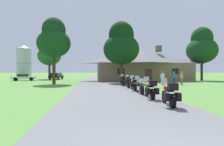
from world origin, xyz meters
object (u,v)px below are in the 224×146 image
Objects in this scene: motorcycle_green_third_in_row at (140,86)px; tree_left_near at (54,40)px; tree_left_far at (49,53)px; metal_silo_distant at (24,62)px; motorcycle_yellow_fourth_in_row at (134,84)px; parked_white_sedan_far_left at (24,77)px; tree_by_lodge_front at (121,45)px; motorcycle_black_farthest_in_row at (123,81)px; parked_black_suv_far_left at (56,76)px; bystander_tan_shirt_by_tree at (182,78)px; bystander_white_shirt_beside_signpost at (162,77)px; motorcycle_red_nearest_to_camera at (169,95)px; bystander_blue_shirt_near_lodge at (174,77)px; tree_right_of_lodge at (202,47)px; motorcycle_orange_second_in_row at (150,90)px; motorcycle_orange_fifth_in_row at (128,82)px.

motorcycle_green_third_in_row is 16.54m from tree_left_near.
tree_left_far is 1.08× the size of metal_silo_distant.
parked_white_sedan_far_left is (-16.05, 20.57, 0.03)m from motorcycle_yellow_fourth_in_row.
tree_by_lodge_front reaches higher than motorcycle_yellow_fourth_in_row.
motorcycle_green_third_in_row is 1.00× the size of motorcycle_black_farthest_in_row.
parked_black_suv_far_left is at bearing 99.07° from tree_left_near.
parked_white_sedan_far_left is at bearing 150.92° from tree_by_lodge_front.
bystander_tan_shirt_by_tree is 0.35× the size of parked_black_suv_far_left.
bystander_white_shirt_beside_signpost reaches higher than parked_white_sedan_far_left.
tree_by_lodge_front is (0.55, 19.00, 4.89)m from motorcycle_red_nearest_to_camera.
motorcycle_black_farthest_in_row is at bearing 7.86° from bystander_blue_shirt_near_lodge.
tree_left_near is (-8.68, 4.92, 5.39)m from motorcycle_black_farthest_in_row.
motorcycle_red_nearest_to_camera is 16.29m from bystander_white_shirt_beside_signpost.
motorcycle_red_nearest_to_camera is 7.68m from motorcycle_yellow_fourth_in_row.
bystander_blue_shirt_near_lodge is 0.17× the size of tree_right_of_lodge.
motorcycle_orange_second_in_row and motorcycle_yellow_fourth_in_row have the same top height.
motorcycle_red_nearest_to_camera is 10.66m from motorcycle_orange_fifth_in_row.
motorcycle_green_third_in_row is 1.25× the size of bystander_tan_shirt_by_tree.
parked_black_suv_far_left is 6.94m from parked_white_sedan_far_left.
bystander_white_shirt_beside_signpost is 7.53m from tree_by_lodge_front.
tree_right_of_lodge is (16.51, 25.34, 5.61)m from motorcycle_red_nearest_to_camera.
tree_left_far is at bearing 122.94° from motorcycle_orange_fifth_in_row.
metal_silo_distant is 1.73× the size of parked_black_suv_far_left.
bystander_white_shirt_beside_signpost is at bearing -36.99° from tree_by_lodge_front.
motorcycle_green_third_in_row is 26.73m from tree_right_of_lodge.
bystander_white_shirt_beside_signpost is at bearing 8.82° from bystander_blue_shirt_near_lodge.
tree_by_lodge_front is 18.95m from parked_black_suv_far_left.
motorcycle_red_nearest_to_camera is at bearing -163.49° from parked_white_sedan_far_left.
parked_white_sedan_far_left is at bearing 124.42° from motorcycle_green_third_in_row.
tree_by_lodge_front reaches higher than motorcycle_green_third_in_row.
parked_black_suv_far_left is at bearing 111.29° from motorcycle_green_third_in_row.
motorcycle_green_third_in_row is 11.75m from bystander_tan_shirt_by_tree.
bystander_tan_shirt_by_tree is 29.19m from tree_left_far.
tree_right_of_lodge is at bearing -24.27° from metal_silo_distant.
bystander_tan_shirt_by_tree reaches higher than parked_white_sedan_far_left.
bystander_tan_shirt_by_tree is 0.19× the size of tree_by_lodge_front.
bystander_blue_shirt_near_lodge is at bearing -7.41° from tree_left_near.
tree_right_of_lodge is (16.65, 22.77, 5.61)m from motorcycle_orange_second_in_row.
motorcycle_orange_fifth_in_row is at bearing -150.64° from parked_white_sedan_far_left.
tree_left_near is at bearing 144.09° from motorcycle_orange_fifth_in_row.
bystander_blue_shirt_near_lodge is at bearing -35.57° from parked_black_suv_far_left.
motorcycle_yellow_fourth_in_row is at bearing 86.15° from bystander_white_shirt_beside_signpost.
motorcycle_red_nearest_to_camera is at bearing -64.15° from parked_black_suv_far_left.
motorcycle_yellow_fourth_in_row is 0.23× the size of tree_left_near.
tree_by_lodge_front is (0.52, 8.33, 4.89)m from motorcycle_orange_fifth_in_row.
motorcycle_yellow_fourth_in_row is at bearing 36.03° from bystander_blue_shirt_near_lodge.
motorcycle_black_farthest_in_row is 1.25× the size of bystander_blue_shirt_near_lodge.
motorcycle_red_nearest_to_camera is 1.25× the size of bystander_blue_shirt_near_lodge.
parked_black_suv_far_left is (-18.34, 16.99, -0.15)m from bystander_blue_shirt_near_lodge.
motorcycle_red_nearest_to_camera is 5.18m from motorcycle_green_third_in_row.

